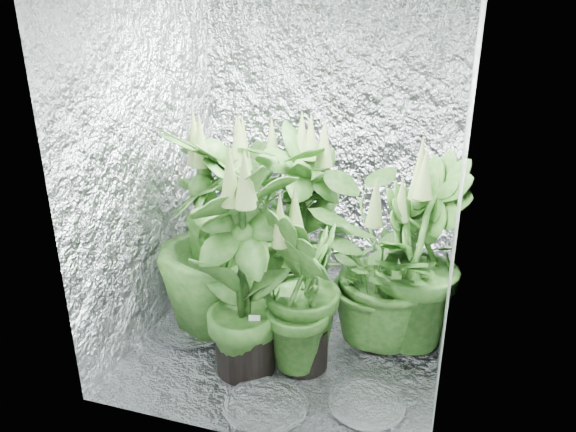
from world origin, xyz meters
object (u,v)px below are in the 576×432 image
(plant_b, at_px, (302,221))
(plant_e, at_px, (382,268))
(plant_a, at_px, (261,214))
(plant_f, at_px, (243,272))
(plant_d, at_px, (213,234))
(plant_g, at_px, (303,290))
(circulation_fan, at_px, (408,296))
(plant_c, at_px, (419,257))

(plant_b, distance_m, plant_e, 0.60)
(plant_a, relative_size, plant_f, 0.94)
(plant_d, xyz_separation_m, plant_g, (0.57, -0.21, -0.14))
(plant_a, bearing_deg, circulation_fan, -3.61)
(plant_d, bearing_deg, plant_b, 46.17)
(plant_c, xyz_separation_m, plant_e, (-0.18, -0.08, -0.05))
(plant_b, distance_m, plant_c, 0.73)
(plant_b, height_order, plant_c, plant_b)
(plant_f, bearing_deg, plant_g, 23.14)
(plant_f, relative_size, plant_g, 1.26)
(plant_c, bearing_deg, plant_b, 162.71)
(plant_d, relative_size, plant_f, 1.02)
(plant_g, relative_size, circulation_fan, 2.61)
(plant_b, bearing_deg, plant_d, -133.83)
(plant_a, distance_m, plant_e, 0.87)
(plant_a, height_order, plant_c, plant_a)
(plant_e, relative_size, plant_f, 0.80)
(plant_f, relative_size, circulation_fan, 3.29)
(plant_e, distance_m, circulation_fan, 0.44)
(plant_d, height_order, plant_e, plant_d)
(plant_c, height_order, plant_e, plant_c)
(plant_c, bearing_deg, plant_g, -142.66)
(plant_a, xyz_separation_m, circulation_fan, (0.93, -0.06, -0.38))
(plant_f, bearing_deg, plant_e, 35.20)
(plant_c, distance_m, circulation_fan, 0.42)
(plant_b, distance_m, plant_f, 0.73)
(plant_d, relative_size, plant_e, 1.28)
(plant_c, bearing_deg, circulation_fan, 102.51)
(plant_e, xyz_separation_m, circulation_fan, (0.13, 0.29, -0.30))
(plant_a, bearing_deg, plant_b, -10.02)
(plant_g, bearing_deg, plant_b, 106.50)
(plant_c, xyz_separation_m, plant_f, (-0.78, -0.51, 0.05))
(plant_d, height_order, circulation_fan, plant_d)
(plant_b, bearing_deg, plant_e, -29.83)
(circulation_fan, bearing_deg, plant_e, -103.09)
(plant_f, xyz_separation_m, plant_g, (0.27, 0.11, -0.12))
(plant_a, xyz_separation_m, plant_d, (-0.11, -0.45, 0.05))
(plant_a, relative_size, plant_b, 0.97)
(plant_b, distance_m, plant_d, 0.56)
(plant_a, distance_m, plant_d, 0.47)
(plant_g, bearing_deg, plant_e, 42.80)
(plant_c, xyz_separation_m, circulation_fan, (-0.05, 0.21, -0.36))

